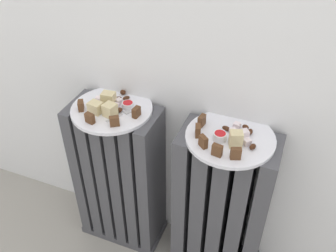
{
  "coord_description": "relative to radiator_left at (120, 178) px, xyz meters",
  "views": [
    {
      "loc": [
        0.36,
        -0.63,
        1.41
      ],
      "look_at": [
        0.0,
        0.28,
        0.65
      ],
      "focal_mm": 39.55,
      "sensor_mm": 36.0,
      "label": 1
    }
  ],
  "objects": [
    {
      "name": "turkish_delight_left_2",
      "position": [
        0.01,
        0.03,
        0.36
      ],
      "size": [
        0.03,
        0.03,
        0.02
      ],
      "primitive_type": "cube",
      "rotation": [
        0.0,
        0.0,
        1.09
      ],
      "color": "white",
      "rests_on": "plate_left"
    },
    {
      "name": "turkish_delight_left_0",
      "position": [
        -0.06,
        0.02,
        0.36
      ],
      "size": [
        0.02,
        0.02,
        0.02
      ],
      "primitive_type": "cube",
      "rotation": [
        0.0,
        0.0,
        0.15
      ],
      "color": "white",
      "rests_on": "plate_left"
    },
    {
      "name": "radiator_right",
      "position": [
        0.42,
        0.0,
        -0.0
      ],
      "size": [
        0.34,
        0.18,
        0.66
      ],
      "color": "#47474C",
      "rests_on": "ground_plane"
    },
    {
      "name": "plate_left",
      "position": [
        0.0,
        0.0,
        0.34
      ],
      "size": [
        0.28,
        0.28,
        0.01
      ],
      "primitive_type": "cylinder",
      "color": "white",
      "rests_on": "radiator_left"
    },
    {
      "name": "marble_cake_slice_left_2",
      "position": [
        0.02,
        -0.04,
        0.37
      ],
      "size": [
        0.05,
        0.05,
        0.04
      ],
      "primitive_type": "cube",
      "rotation": [
        0.0,
        0.0,
        -0.23
      ],
      "color": "beige",
      "rests_on": "plate_left"
    },
    {
      "name": "dark_cake_slice_left_2",
      "position": [
        0.06,
        -0.08,
        0.36
      ],
      "size": [
        0.04,
        0.03,
        0.03
      ],
      "primitive_type": "cube",
      "rotation": [
        0.0,
        0.0,
        0.6
      ],
      "color": "#56351E",
      "rests_on": "plate_left"
    },
    {
      "name": "turkish_delight_left_1",
      "position": [
        0.02,
        0.0,
        0.36
      ],
      "size": [
        0.02,
        0.02,
        0.02
      ],
      "primitive_type": "cube",
      "rotation": [
        0.0,
        0.0,
        1.43
      ],
      "color": "white",
      "rests_on": "plate_left"
    },
    {
      "name": "dark_cake_slice_right_1",
      "position": [
        0.32,
        -0.03,
        0.37
      ],
      "size": [
        0.02,
        0.03,
        0.04
      ],
      "primitive_type": "cube",
      "rotation": [
        0.0,
        0.0,
        -1.22
      ],
      "color": "#56351E",
      "rests_on": "plate_right"
    },
    {
      "name": "fork",
      "position": [
        0.05,
        -0.03,
        0.35
      ],
      "size": [
        0.06,
        0.09,
        0.0
      ],
      "color": "#B7B7BC",
      "rests_on": "plate_left"
    },
    {
      "name": "marble_cake_slice_right_0",
      "position": [
        0.45,
        -0.04,
        0.37
      ],
      "size": [
        0.05,
        0.04,
        0.05
      ],
      "primitive_type": "cube",
      "rotation": [
        0.0,
        0.0,
        0.36
      ],
      "color": "beige",
      "rests_on": "plate_right"
    },
    {
      "name": "plate_right",
      "position": [
        0.42,
        0.0,
        0.34
      ],
      "size": [
        0.28,
        0.28,
        0.01
      ],
      "primitive_type": "cylinder",
      "color": "white",
      "rests_on": "radiator_right"
    },
    {
      "name": "dark_cake_slice_right_0",
      "position": [
        0.32,
        0.02,
        0.37
      ],
      "size": [
        0.02,
        0.03,
        0.04
      ],
      "primitive_type": "cube",
      "rotation": [
        0.0,
        0.0,
        -1.76
      ],
      "color": "#56351E",
      "rests_on": "plate_right"
    },
    {
      "name": "turkish_delight_right_0",
      "position": [
        0.43,
        0.05,
        0.36
      ],
      "size": [
        0.02,
        0.02,
        0.02
      ],
      "primitive_type": "cube",
      "rotation": [
        0.0,
        0.0,
        1.39
      ],
      "color": "white",
      "rests_on": "plate_right"
    },
    {
      "name": "dark_cake_slice_left_1",
      "position": [
        -0.02,
        -0.1,
        0.36
      ],
      "size": [
        0.03,
        0.02,
        0.03
      ],
      "primitive_type": "cube",
      "rotation": [
        0.0,
        0.0,
        -0.24
      ],
      "color": "#56351E",
      "rests_on": "plate_left"
    },
    {
      "name": "medjool_date_left_3",
      "position": [
        0.02,
        0.06,
        0.35
      ],
      "size": [
        0.03,
        0.03,
        0.01
      ],
      "primitive_type": "ellipsoid",
      "rotation": [
        0.0,
        0.0,
        0.88
      ],
      "color": "#3D1E0F",
      "rests_on": "plate_left"
    },
    {
      "name": "jam_bowl_left",
      "position": [
        0.05,
        0.02,
        0.36
      ],
      "size": [
        0.04,
        0.04,
        0.02
      ],
      "color": "white",
      "rests_on": "plate_left"
    },
    {
      "name": "medjool_date_left_1",
      "position": [
        0.04,
        -0.01,
        0.36
      ],
      "size": [
        0.03,
        0.03,
        0.02
      ],
      "primitive_type": "ellipsoid",
      "rotation": [
        0.0,
        0.0,
        1.04
      ],
      "color": "#3D1E0F",
      "rests_on": "plate_left"
    },
    {
      "name": "medjool_date_left_2",
      "position": [
        -0.0,
        0.05,
        0.35
      ],
      "size": [
        0.03,
        0.03,
        0.01
      ],
      "primitive_type": "ellipsoid",
      "rotation": [
        0.0,
        0.0,
        0.81
      ],
      "color": "#3D1E0F",
      "rests_on": "plate_left"
    },
    {
      "name": "turkish_delight_right_1",
      "position": [
        0.43,
        0.01,
        0.36
      ],
      "size": [
        0.03,
        0.03,
        0.02
      ],
      "primitive_type": "cube",
      "rotation": [
        0.0,
        0.0,
        0.74
      ],
      "color": "white",
      "rests_on": "plate_right"
    },
    {
      "name": "jam_bowl_right",
      "position": [
        0.39,
        -0.03,
        0.36
      ],
      "size": [
        0.04,
        0.04,
        0.03
      ],
      "color": "white",
      "rests_on": "plate_right"
    },
    {
      "name": "dark_cake_slice_left_3",
      "position": [
        0.1,
        -0.01,
        0.36
      ],
      "size": [
        0.02,
        0.03,
        0.03
      ],
      "primitive_type": "cube",
      "rotation": [
        0.0,
        0.0,
        1.44
      ],
      "color": "#56351E",
      "rests_on": "plate_left"
    },
    {
      "name": "medjool_date_right_1",
      "position": [
        0.46,
        0.05,
        0.35
      ],
      "size": [
        0.03,
        0.02,
        0.02
      ],
      "primitive_type": "ellipsoid",
      "rotation": [
        0.0,
        0.0,
        2.72
      ],
      "color": "#3D1E0F",
      "rests_on": "plate_right"
    },
    {
      "name": "marble_cake_slice_left_1",
      "position": [
        -0.02,
        0.01,
        0.37
      ],
      "size": [
        0.05,
        0.04,
        0.05
      ],
      "primitive_type": "cube",
      "rotation": [
        0.0,
        0.0,
        0.11
      ],
      "color": "beige",
      "rests_on": "plate_left"
    },
    {
      "name": "medjool_date_left_0",
      "position": [
        -0.0,
        0.09,
        0.36
      ],
      "size": [
        0.03,
        0.02,
        0.02
      ],
      "primitive_type": "ellipsoid",
      "rotation": [
        0.0,
        0.0,
        2.89
      ],
      "color": "#3D1E0F",
      "rests_on": "plate_left"
    },
    {
      "name": "medjool_date_right_3",
      "position": [
        0.48,
        0.03,
        0.36
      ],
      "size": [
        0.02,
        0.03,
        0.02
      ],
      "primitive_type": "ellipsoid",
      "rotation": [
        0.0,
        0.0,
        1.46
      ],
      "color": "#3D1E0F",
      "rests_on": "plate_right"
    },
    {
      "name": "medjool_date_right_0",
      "position": [
        0.4,
        0.02,
        0.36
      ],
      "size": [
        0.03,
        0.02,
        0.02
      ],
      "primitive_type": "ellipsoid",
      "rotation": [
        0.0,
        0.0,
        2.89
      ],
      "color": "#3D1E0F",
      "rests_on": "plate_right"
    },
    {
      "name": "dark_cake_slice_left_0",
      "position": [
        -0.09,
        -0.05,
        0.36
      ],
      "size": [
        0.03,
        0.04,
        0.03
      ],
      "primitive_type": "cube",
      "rotation": [
        0.0,
        0.0,
        -1.08
      ],
      "color": "#56351E",
      "rests_on": "plate_left"
    },
    {
      "name": "radiator_left",
      "position": [
        0.0,
        0.0,
        0.0
      ],
      "size": [
        0.34,
        0.18,
        0.66
      ],
      "color": "#47474C",
      "rests_on": "ground_plane"
    },
    {
      "name": "marble_cake_slice_left_0",
      "position": [
        -0.04,
        -0.04,
        0.37
      ],
      "size": [
        0.05,
        0.04,
        0.04
      ],
      "primitive_type": "cube",
      "rotation": [
        0.0,
        0.0,
        -0.16
      ],
      "color": "beige",
      "rests_on": "plate_left"
    },
    {
      "name": "turkish_delight_right_2",
      "position": [
        0.46,
        0.01,
        0.36
      ],
      "size": [
        0.03,
        0.03,
        0.02
      ],
      "primitive_type": "cube",
      "rotation": [
        0.0,
        0.0,
        0.63
      ],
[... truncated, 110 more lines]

